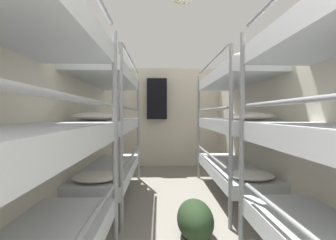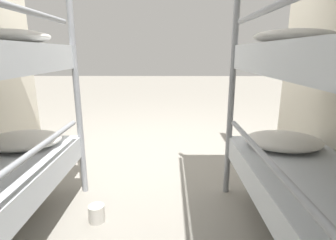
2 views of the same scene
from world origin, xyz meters
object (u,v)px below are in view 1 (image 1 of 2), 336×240
(bunk_stack_left_far, at_px, (109,124))
(hanging_coat, at_px, (157,99))
(duffel_bag, at_px, (195,219))
(bunk_stack_right_far, at_px, (233,124))

(bunk_stack_left_far, height_order, hanging_coat, hanging_coat)
(duffel_bag, bearing_deg, bunk_stack_right_far, 55.54)
(hanging_coat, bearing_deg, bunk_stack_left_far, -109.11)
(bunk_stack_left_far, distance_m, duffel_bag, 1.69)
(bunk_stack_left_far, relative_size, duffel_bag, 3.49)
(bunk_stack_right_far, xyz_separation_m, duffel_bag, (-0.69, -1.01, -0.87))
(bunk_stack_left_far, xyz_separation_m, hanging_coat, (0.64, 1.85, 0.48))
(bunk_stack_left_far, distance_m, hanging_coat, 2.02)
(bunk_stack_left_far, bearing_deg, hanging_coat, 70.89)
(duffel_bag, xyz_separation_m, hanging_coat, (-0.39, 2.87, 1.35))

